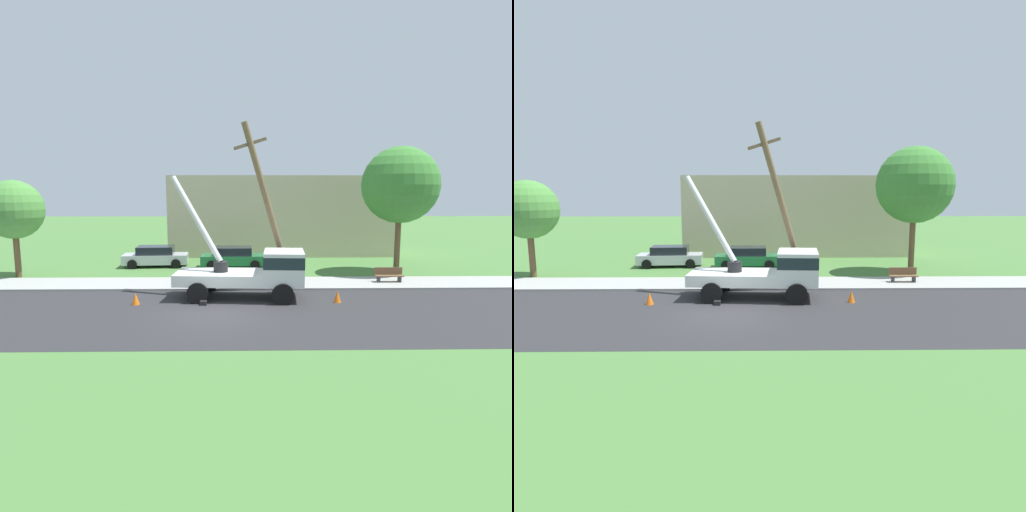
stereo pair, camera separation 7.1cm
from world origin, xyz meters
The scene contains 13 objects.
ground_plane centered at (0.00, 12.00, 0.00)m, with size 120.00×120.00×0.00m, color #477538.
road_asphalt centered at (0.00, 0.00, 0.00)m, with size 80.00×8.73×0.01m, color #2B2B2D.
sidewalk_strip centered at (0.00, 5.92, 0.05)m, with size 80.00×3.11×0.10m, color #9E9E99.
utility_truck centered at (1.91, 2.72, 1.41)m, with size 6.74×3.23×5.98m.
leaning_utility_pole centered at (2.52, 4.40, 4.43)m, with size 3.27×1.66×8.66m.
traffic_cone_ahead centered at (5.69, 1.82, 0.28)m, with size 0.36×0.36×0.56m, color orange.
traffic_cone_behind centered at (-3.74, 1.58, 0.28)m, with size 0.36×0.36×0.56m, color orange.
parked_sedan_silver centered at (-4.94, 11.81, 0.71)m, with size 4.51×2.22×1.42m.
parked_sedan_green centered at (0.47, 11.31, 0.71)m, with size 4.43×2.06×1.42m.
park_bench centered at (9.47, 5.99, 0.46)m, with size 1.60×0.45×0.90m.
roadside_tree_near centered at (-12.54, 8.21, 4.09)m, with size 3.51×3.51×5.87m.
roadside_tree_far centered at (10.97, 9.10, 5.56)m, with size 4.76×4.76×7.96m.
lowrise_building_backdrop centered at (4.19, 18.65, 3.20)m, with size 18.00×6.00×6.40m, color #C6B293.
Camera 1 is at (1.47, -17.95, 5.21)m, focal length 30.31 mm.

